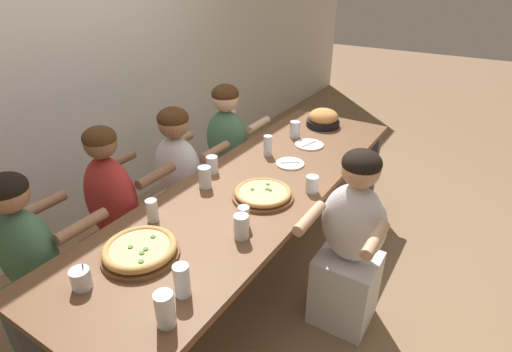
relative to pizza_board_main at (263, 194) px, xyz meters
The scene contains 24 objects.
ground_plane 0.81m from the pizza_board_main, 44.91° to the left, with size 18.00×18.00×0.00m, color #896B4C.
restaurant_back_panel 1.88m from the pizza_board_main, 85.79° to the left, with size 10.00×0.06×3.20m, color silver.
dining_table 0.20m from the pizza_board_main, 44.91° to the left, with size 2.78×0.83×0.76m.
pizza_board_main is the anchor object (origin of this frame).
pizza_board_second 0.77m from the pizza_board_main, 164.29° to the left, with size 0.36×0.36×0.06m.
skillet_bowl 1.26m from the pizza_board_main, ahead, with size 0.39×0.27×0.15m.
empty_plate_a 0.83m from the pizza_board_main, ahead, with size 0.21×0.21×0.02m.
empty_plate_b 0.47m from the pizza_board_main, ahead, with size 0.19×0.19×0.02m.
cocktail_glass_blue 1.04m from the pizza_board_main, 165.39° to the left, with size 0.08×0.08×0.11m.
drinking_glass_a 0.30m from the pizza_board_main, 167.88° to the right, with size 0.06×0.06×0.11m.
drinking_glass_b 0.58m from the pizza_board_main, 27.77° to the left, with size 0.06×0.06×0.14m.
drinking_glass_c 0.30m from the pizza_board_main, 44.30° to the right, with size 0.08×0.08×0.10m.
drinking_glass_d 0.83m from the pizza_board_main, behind, with size 0.07×0.07×0.15m.
drinking_glass_e 0.62m from the pizza_board_main, 143.66° to the left, with size 0.06×0.06×0.12m.
drinking_glass_f 0.45m from the pizza_board_main, 77.17° to the left, with size 0.07×0.07×0.11m.
drinking_glass_g 0.98m from the pizza_board_main, behind, with size 0.07×0.07×0.15m.
drinking_glass_h 0.95m from the pizza_board_main, 16.12° to the left, with size 0.08×0.08×0.13m.
drinking_glass_i 0.39m from the pizza_board_main, 164.37° to the right, with size 0.07×0.07×0.13m.
drinking_glass_j 0.37m from the pizza_board_main, 102.13° to the left, with size 0.08×0.08×0.13m.
diner_far_center 0.81m from the pizza_board_main, 81.04° to the left, with size 0.51×0.40×1.13m.
diner_far_left 1.26m from the pizza_board_main, 141.92° to the left, with size 0.51×0.40×1.13m.
diner_near_center 0.58m from the pizza_board_main, 77.97° to the right, with size 0.51×0.40×1.14m.
diner_far_midleft 0.91m from the pizza_board_main, 120.57° to the left, with size 0.51×0.40×1.19m.
diner_far_midright 1.06m from the pizza_board_main, 47.29° to the left, with size 0.51×0.40×1.15m.
Camera 1 is at (-1.81, -1.13, 1.95)m, focal length 28.00 mm.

